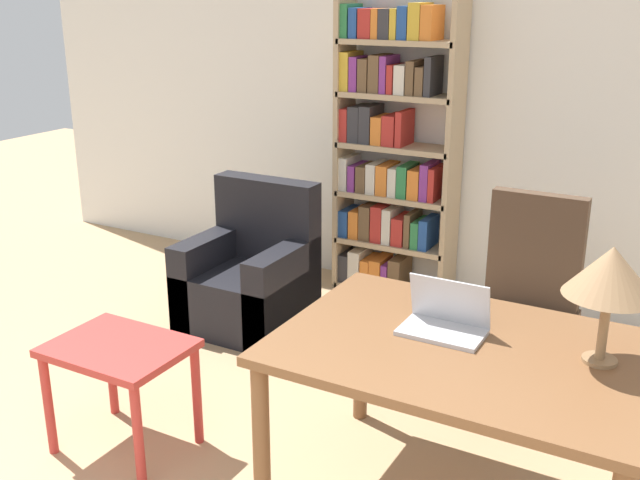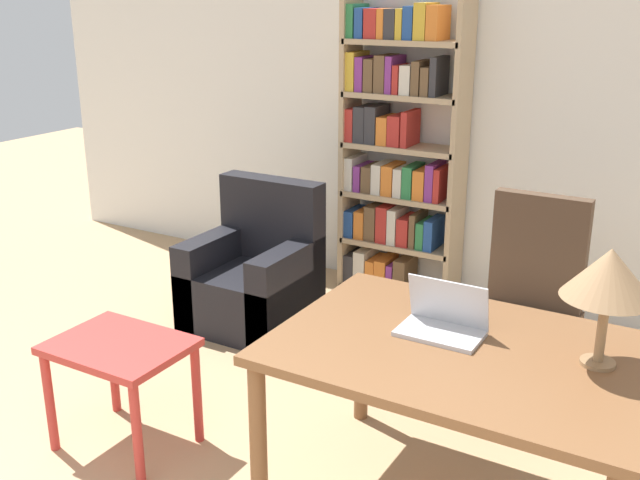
% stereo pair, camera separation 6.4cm
% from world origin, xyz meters
% --- Properties ---
extents(wall_back, '(8.00, 0.06, 2.70)m').
position_xyz_m(wall_back, '(0.00, 4.53, 1.35)').
color(wall_back, white).
rests_on(wall_back, ground_plane).
extents(desk, '(1.44, 1.02, 0.75)m').
position_xyz_m(desk, '(0.43, 2.27, 0.66)').
color(desk, brown).
rests_on(desk, ground_plane).
extents(laptop, '(0.33, 0.21, 0.22)m').
position_xyz_m(laptop, '(0.32, 2.35, 0.80)').
color(laptop, '#B2B2B7').
rests_on(laptop, desk).
extents(table_lamp, '(0.33, 0.33, 0.45)m').
position_xyz_m(table_lamp, '(0.91, 2.39, 1.11)').
color(table_lamp, olive).
rests_on(table_lamp, desk).
extents(office_chair, '(0.57, 0.57, 1.09)m').
position_xyz_m(office_chair, '(0.42, 3.29, 0.48)').
color(office_chair, black).
rests_on(office_chair, ground_plane).
extents(side_table_blue, '(0.61, 0.47, 0.54)m').
position_xyz_m(side_table_blue, '(-1.08, 1.95, 0.45)').
color(side_table_blue, '#B2332D').
rests_on(side_table_blue, ground_plane).
extents(armchair, '(0.72, 0.68, 0.92)m').
position_xyz_m(armchair, '(-1.35, 3.40, 0.30)').
color(armchair, black).
rests_on(armchair, ground_plane).
extents(bookshelf, '(0.84, 0.28, 2.07)m').
position_xyz_m(bookshelf, '(-0.81, 4.34, 1.00)').
color(bookshelf, tan).
rests_on(bookshelf, ground_plane).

